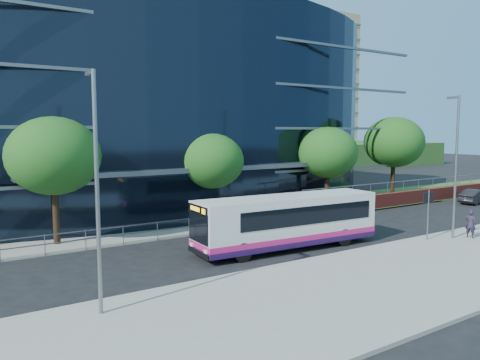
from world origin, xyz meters
TOP-DOWN VIEW (x-y plane):
  - ground at (0.00, 0.00)m, footprint 200.00×200.00m
  - pavement_near at (0.00, -5.00)m, footprint 80.00×8.00m
  - kerb at (0.00, -1.00)m, footprint 80.00×0.25m
  - yellow_line_outer at (0.00, -0.80)m, footprint 80.00×0.08m
  - yellow_line_inner at (0.00, -0.65)m, footprint 80.00×0.08m
  - far_forecourt at (-6.00, 11.00)m, footprint 50.00×8.00m
  - grass_verge at (24.00, 11.00)m, footprint 36.00×8.00m
  - glass_office at (-4.00, 20.85)m, footprint 44.00×23.10m
  - retaining_wall at (20.00, 7.30)m, footprint 34.00×0.40m
  - guard_railings at (-8.00, 7.00)m, footprint 24.00×0.05m
  - apartment_block at (32.00, 57.21)m, footprint 60.00×42.00m
  - street_sign at (4.50, -1.59)m, footprint 0.85×0.09m
  - tree_far_a at (-13.00, 9.00)m, footprint 4.95×4.95m
  - tree_far_b at (-3.00, 9.50)m, footprint 4.29×4.29m
  - tree_far_c at (7.00, 9.00)m, footprint 4.62×4.62m
  - tree_far_d at (16.00, 10.00)m, footprint 5.28×5.28m
  - tree_dist_e at (24.00, 40.00)m, footprint 4.62×4.62m
  - tree_dist_f at (40.00, 42.00)m, footprint 4.29×4.29m
  - streetlight_west at (-14.00, -2.17)m, footprint 0.15×0.77m
  - streetlight_east at (6.00, -2.17)m, footprint 0.15×0.77m
  - city_bus at (-2.87, 1.56)m, footprint 10.47×3.00m
  - parked_car at (20.33, 4.71)m, footprint 3.81×1.56m
  - pedestrian at (6.90, -2.70)m, footprint 0.51×0.66m

SIDE VIEW (x-z plane):
  - ground at x=0.00m, z-range 0.00..0.00m
  - yellow_line_outer at x=0.00m, z-range 0.00..0.01m
  - yellow_line_inner at x=0.00m, z-range 0.00..0.01m
  - far_forecourt at x=-6.00m, z-range 0.00..0.10m
  - grass_verge at x=24.00m, z-range 0.00..0.12m
  - pavement_near at x=0.00m, z-range 0.00..0.15m
  - kerb at x=0.00m, z-range 0.00..0.16m
  - retaining_wall at x=20.00m, z-range -0.44..1.67m
  - parked_car at x=20.33m, z-range 0.00..1.23m
  - guard_railings at x=-8.00m, z-range 0.27..1.37m
  - pedestrian at x=6.90m, z-range 0.15..1.76m
  - city_bus at x=-2.87m, z-range 0.08..2.88m
  - street_sign at x=4.50m, z-range 0.75..3.55m
  - tree_far_b at x=-3.00m, z-range 1.19..7.23m
  - tree_dist_f at x=40.00m, z-range 1.19..7.23m
  - streetlight_west at x=-14.00m, z-range 0.44..8.44m
  - streetlight_east at x=6.00m, z-range 0.44..8.44m
  - tree_far_c at x=7.00m, z-range 1.28..7.79m
  - tree_dist_e at x=24.00m, z-range 1.28..7.79m
  - tree_far_a at x=-13.00m, z-range 1.37..8.35m
  - tree_far_d at x=16.00m, z-range 1.47..8.91m
  - glass_office at x=-4.00m, z-range 0.00..16.00m
  - apartment_block at x=32.00m, z-range -3.89..26.11m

